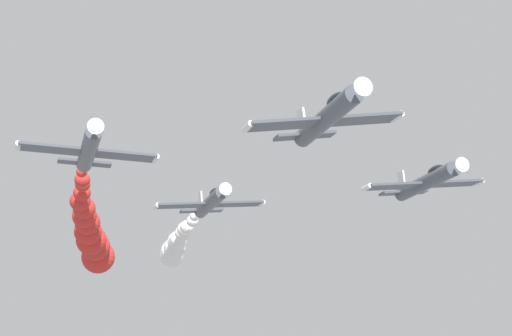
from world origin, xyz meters
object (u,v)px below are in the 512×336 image
at_px(airplane_lead, 327,117).
at_px(airplane_left_inner, 427,181).
at_px(airplane_right_inner, 89,148).
at_px(airplane_left_outer, 211,202).

relative_size(airplane_lead, airplane_left_inner, 1.00).
bearing_deg(airplane_lead, airplane_right_inner, -44.79).
bearing_deg(airplane_right_inner, airplane_left_inner, -179.07).
xyz_separation_m(airplane_left_inner, airplane_left_outer, (13.62, -13.32, 0.36)).
relative_size(airplane_right_inner, airplane_left_outer, 1.00).
distance_m(airplane_lead, airplane_left_inner, 17.84).
xyz_separation_m(airplane_right_inner, airplane_left_outer, (-11.30, -13.72, -0.37)).
xyz_separation_m(airplane_left_inner, airplane_right_inner, (24.91, 0.40, 0.73)).
bearing_deg(airplane_lead, airplane_left_outer, -87.26).
distance_m(airplane_left_inner, airplane_right_inner, 24.93).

